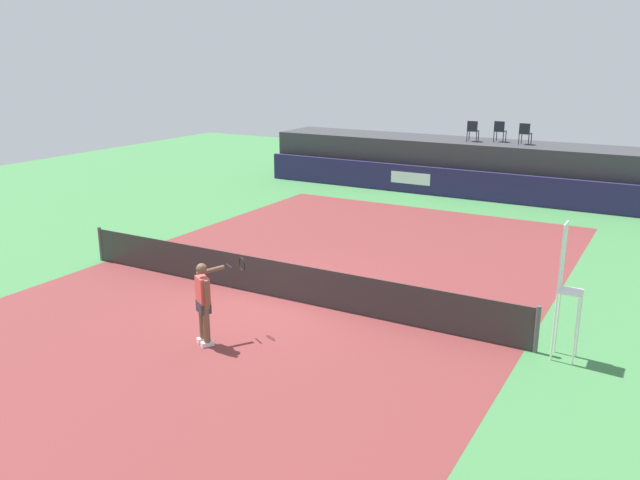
{
  "coord_description": "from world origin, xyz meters",
  "views": [
    {
      "loc": [
        8.35,
        -12.62,
        5.83
      ],
      "look_at": [
        0.04,
        2.0,
        1.0
      ],
      "focal_mm": 36.43,
      "sensor_mm": 36.0,
      "label": 1
    }
  ],
  "objects_px": {
    "spectator_chair_left": "(500,130)",
    "umpire_chair": "(565,282)",
    "net_post_near": "(101,244)",
    "net_post_far": "(537,329)",
    "spectator_chair_center": "(525,133)",
    "tennis_player": "(205,301)",
    "spectator_chair_far_left": "(473,130)"
  },
  "relations": [
    {
      "from": "spectator_chair_far_left",
      "to": "umpire_chair",
      "type": "distance_m",
      "value": 16.34
    },
    {
      "from": "spectator_chair_far_left",
      "to": "umpire_chair",
      "type": "bearing_deg",
      "value": -66.77
    },
    {
      "from": "spectator_chair_center",
      "to": "tennis_player",
      "type": "height_order",
      "value": "spectator_chair_center"
    },
    {
      "from": "spectator_chair_left",
      "to": "umpire_chair",
      "type": "distance_m",
      "value": 16.39
    },
    {
      "from": "umpire_chair",
      "to": "tennis_player",
      "type": "height_order",
      "value": "umpire_chair"
    },
    {
      "from": "umpire_chair",
      "to": "spectator_chair_far_left",
      "type": "bearing_deg",
      "value": 113.23
    },
    {
      "from": "net_post_near",
      "to": "net_post_far",
      "type": "bearing_deg",
      "value": 0.0
    },
    {
      "from": "spectator_chair_far_left",
      "to": "net_post_near",
      "type": "distance_m",
      "value": 16.44
    },
    {
      "from": "spectator_chair_center",
      "to": "net_post_near",
      "type": "relative_size",
      "value": 0.89
    },
    {
      "from": "net_post_far",
      "to": "tennis_player",
      "type": "distance_m",
      "value": 6.77
    },
    {
      "from": "spectator_chair_far_left",
      "to": "spectator_chair_center",
      "type": "distance_m",
      "value": 2.18
    },
    {
      "from": "umpire_chair",
      "to": "spectator_chair_center",
      "type": "bearing_deg",
      "value": 105.74
    },
    {
      "from": "spectator_chair_left",
      "to": "umpire_chair",
      "type": "xyz_separation_m",
      "value": [
        5.39,
        -15.44,
        -1.11
      ]
    },
    {
      "from": "spectator_chair_center",
      "to": "tennis_player",
      "type": "relative_size",
      "value": 0.5
    },
    {
      "from": "spectator_chair_center",
      "to": "tennis_player",
      "type": "xyz_separation_m",
      "value": [
        -2.24,
        -18.07,
        -1.73
      ]
    },
    {
      "from": "spectator_chair_far_left",
      "to": "spectator_chair_left",
      "type": "relative_size",
      "value": 1.0
    },
    {
      "from": "spectator_chair_far_left",
      "to": "tennis_player",
      "type": "xyz_separation_m",
      "value": [
        -0.06,
        -17.96,
        -1.73
      ]
    },
    {
      "from": "net_post_far",
      "to": "umpire_chair",
      "type": "bearing_deg",
      "value": -0.03
    },
    {
      "from": "spectator_chair_center",
      "to": "net_post_near",
      "type": "bearing_deg",
      "value": -119.63
    },
    {
      "from": "spectator_chair_far_left",
      "to": "umpire_chair",
      "type": "height_order",
      "value": "spectator_chair_far_left"
    },
    {
      "from": "tennis_player",
      "to": "net_post_near",
      "type": "bearing_deg",
      "value": 154.86
    },
    {
      "from": "spectator_chair_left",
      "to": "umpire_chair",
      "type": "relative_size",
      "value": 0.32
    },
    {
      "from": "umpire_chair",
      "to": "tennis_player",
      "type": "bearing_deg",
      "value": -155.38
    },
    {
      "from": "spectator_chair_left",
      "to": "net_post_far",
      "type": "relative_size",
      "value": 0.89
    },
    {
      "from": "spectator_chair_left",
      "to": "tennis_player",
      "type": "bearing_deg",
      "value": -93.43
    },
    {
      "from": "net_post_far",
      "to": "net_post_near",
      "type": "bearing_deg",
      "value": 180.0
    },
    {
      "from": "spectator_chair_far_left",
      "to": "tennis_player",
      "type": "distance_m",
      "value": 18.04
    },
    {
      "from": "net_post_near",
      "to": "net_post_far",
      "type": "height_order",
      "value": "same"
    },
    {
      "from": "umpire_chair",
      "to": "net_post_near",
      "type": "bearing_deg",
      "value": 180.0
    },
    {
      "from": "net_post_near",
      "to": "net_post_far",
      "type": "xyz_separation_m",
      "value": [
        12.4,
        0.0,
        0.0
      ]
    },
    {
      "from": "umpire_chair",
      "to": "net_post_far",
      "type": "relative_size",
      "value": 2.76
    },
    {
      "from": "net_post_far",
      "to": "tennis_player",
      "type": "height_order",
      "value": "tennis_player"
    }
  ]
}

